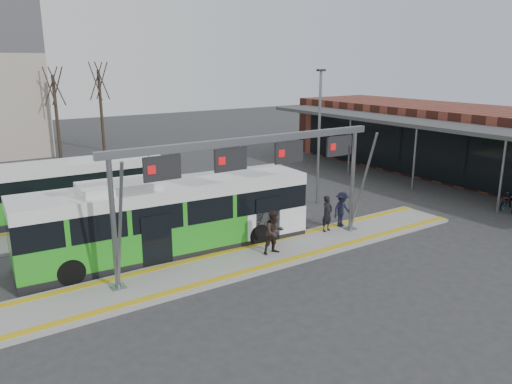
% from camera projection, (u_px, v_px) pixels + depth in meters
% --- Properties ---
extents(ground, '(120.00, 120.00, 0.00)m').
position_uv_depth(ground, '(265.00, 257.00, 22.03)').
color(ground, '#2D2D30').
rests_on(ground, ground).
extents(platform_main, '(22.00, 3.00, 0.15)m').
position_uv_depth(platform_main, '(265.00, 255.00, 22.01)').
color(platform_main, gray).
rests_on(platform_main, ground).
extents(platform_second, '(20.00, 3.00, 0.15)m').
position_uv_depth(platform_second, '(115.00, 224.00, 26.26)').
color(platform_second, gray).
rests_on(platform_second, ground).
extents(tactile_main, '(22.00, 2.65, 0.02)m').
position_uv_depth(tactile_main, '(265.00, 254.00, 21.99)').
color(tactile_main, gold).
rests_on(tactile_main, platform_main).
extents(tactile_second, '(20.00, 0.35, 0.02)m').
position_uv_depth(tactile_second, '(108.00, 217.00, 27.16)').
color(tactile_second, gold).
rests_on(tactile_second, platform_second).
extents(gantry, '(13.00, 1.68, 5.20)m').
position_uv_depth(gantry, '(255.00, 161.00, 20.95)').
color(gantry, slate).
rests_on(gantry, platform_main).
extents(station_building, '(11.50, 32.00, 5.00)m').
position_uv_depth(station_building, '(478.00, 143.00, 36.39)').
color(station_building, brown).
rests_on(station_building, ground).
extents(hero_bus, '(13.04, 3.60, 3.54)m').
position_uv_depth(hero_bus, '(169.00, 219.00, 22.09)').
color(hero_bus, black).
rests_on(hero_bus, ground).
extents(bg_bus_green, '(12.20, 3.03, 3.03)m').
position_uv_depth(bg_bus_green, '(52.00, 191.00, 27.21)').
color(bg_bus_green, black).
rests_on(bg_bus_green, ground).
extents(passenger_a, '(0.73, 0.55, 1.81)m').
position_uv_depth(passenger_a, '(327.00, 214.00, 24.71)').
color(passenger_a, black).
rests_on(passenger_a, platform_main).
extents(passenger_b, '(0.98, 0.78, 1.96)m').
position_uv_depth(passenger_b, '(274.00, 232.00, 21.81)').
color(passenger_b, black).
rests_on(passenger_b, platform_main).
extents(passenger_c, '(1.26, 0.84, 1.82)m').
position_uv_depth(passenger_c, '(342.00, 209.00, 25.42)').
color(passenger_c, '#1A1C2F').
rests_on(passenger_c, platform_main).
extents(bicycle_c, '(1.72, 0.73, 0.88)m').
position_uv_depth(bicycle_c, '(507.00, 202.00, 28.99)').
color(bicycle_c, gray).
rests_on(bicycle_c, ground).
extents(tree_left, '(1.40, 1.40, 8.18)m').
position_uv_depth(tree_left, '(54.00, 87.00, 42.47)').
color(tree_left, '#382B21').
rests_on(tree_left, ground).
extents(tree_mid, '(1.40, 1.40, 8.56)m').
position_uv_depth(tree_mid, '(99.00, 82.00, 46.35)').
color(tree_mid, '#382B21').
rests_on(tree_mid, ground).
extents(lamp_east, '(0.50, 0.25, 7.93)m').
position_uv_depth(lamp_east, '(319.00, 134.00, 29.22)').
color(lamp_east, slate).
rests_on(lamp_east, ground).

